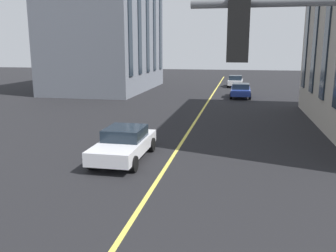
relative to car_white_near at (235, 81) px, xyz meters
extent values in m
cube|color=#D8C64C|center=(-24.14, 2.13, -0.70)|extent=(80.00, 0.16, 0.01)
cube|color=silver|center=(0.05, 0.00, -0.12)|extent=(3.90, 1.75, 0.55)
cube|color=#19232D|center=(-0.15, 0.00, 0.43)|extent=(1.64, 1.54, 0.55)
cylinder|color=black|center=(1.34, 0.84, -0.40)|extent=(0.60, 0.21, 0.60)
cylinder|color=black|center=(1.34, -0.84, -0.40)|extent=(0.60, 0.21, 0.60)
cylinder|color=black|center=(-1.24, 0.84, -0.40)|extent=(0.60, 0.21, 0.60)
cylinder|color=black|center=(-1.24, -0.84, -0.40)|extent=(0.60, 0.21, 0.60)
cube|color=navy|center=(-9.88, -0.69, -0.10)|extent=(4.40, 1.80, 0.55)
cube|color=#19232D|center=(-10.10, -0.69, 0.42)|extent=(1.85, 1.58, 0.50)
cylinder|color=black|center=(-8.43, 0.17, -0.38)|extent=(0.64, 0.22, 0.64)
cylinder|color=black|center=(-8.43, -1.56, -0.38)|extent=(0.64, 0.22, 0.64)
cylinder|color=black|center=(-11.33, 0.17, -0.38)|extent=(0.64, 0.22, 0.64)
cylinder|color=black|center=(-11.33, -1.56, -0.38)|extent=(0.64, 0.22, 0.64)
cube|color=silver|center=(-31.24, 4.10, -0.10)|extent=(4.40, 1.80, 0.55)
cube|color=#19232D|center=(-31.02, 4.10, 0.42)|extent=(1.85, 1.58, 0.50)
cylinder|color=black|center=(-32.69, 3.24, -0.38)|extent=(0.64, 0.22, 0.64)
cylinder|color=black|center=(-32.69, 4.97, -0.38)|extent=(0.64, 0.22, 0.64)
cylinder|color=black|center=(-29.79, 3.24, -0.38)|extent=(0.64, 0.22, 0.64)
cylinder|color=black|center=(-29.79, 4.97, -0.38)|extent=(0.64, 0.22, 0.64)
cube|color=black|center=(-40.15, -0.62, 4.25)|extent=(0.36, 0.30, 0.90)
sphere|color=red|center=(-40.15, -0.62, 4.55)|extent=(0.18, 0.18, 0.18)
sphere|color=gold|center=(-40.15, -0.62, 4.25)|extent=(0.18, 0.18, 0.18)
sphere|color=green|center=(-40.15, -0.62, 3.95)|extent=(0.18, 0.18, 0.18)
cube|color=slate|center=(-5.75, 14.31, 6.61)|extent=(16.18, 9.36, 14.63)
cube|color=#19232D|center=(-12.22, 9.58, 6.91)|extent=(1.10, 0.10, 11.12)
cube|color=#19232D|center=(-8.99, 9.58, 6.91)|extent=(1.10, 0.10, 11.12)
cube|color=#19232D|center=(-5.75, 9.58, 6.91)|extent=(1.10, 0.10, 11.12)
cube|color=#19232D|center=(-2.51, 9.58, 6.91)|extent=(1.10, 0.10, 11.12)
cube|color=#19232D|center=(0.72, 9.58, 6.91)|extent=(1.10, 0.10, 11.12)
cube|color=#19232D|center=(-23.18, -5.32, 5.88)|extent=(1.10, 0.10, 9.62)
cube|color=#19232D|center=(-19.80, -5.32, 5.88)|extent=(1.10, 0.10, 9.62)
cube|color=#19232D|center=(-16.43, -5.32, 5.88)|extent=(1.10, 0.10, 9.62)
camera|label=1|loc=(-45.48, -0.69, 4.00)|focal=38.68mm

